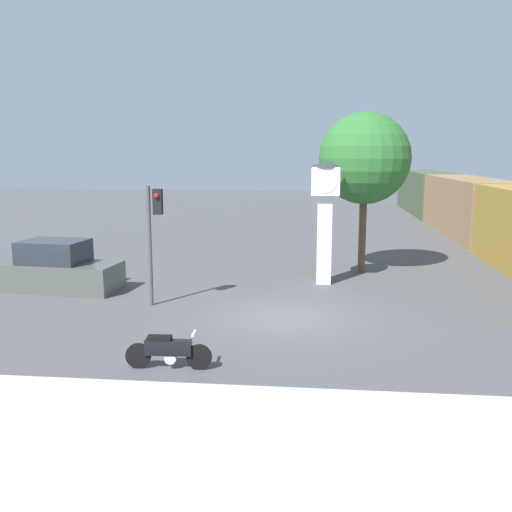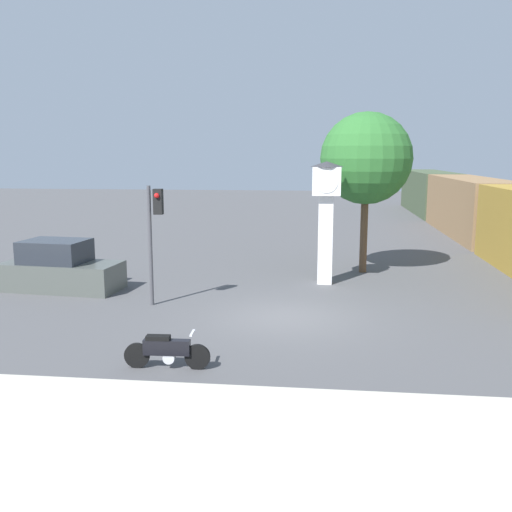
% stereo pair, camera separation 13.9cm
% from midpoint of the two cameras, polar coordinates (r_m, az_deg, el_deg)
% --- Properties ---
extents(ground_plane, '(120.00, 120.00, 0.00)m').
position_cam_midpoint_polar(ground_plane, '(17.17, 3.15, -6.15)').
color(ground_plane, '#4C4C4F').
extents(sidewalk_strip, '(36.00, 6.00, 0.10)m').
position_cam_midpoint_polar(sidewalk_strip, '(9.40, -0.16, -20.34)').
color(sidewalk_strip, '#BCB7A8').
rests_on(sidewalk_strip, ground_plane).
extents(motorcycle, '(1.98, 0.43, 0.87)m').
position_cam_midpoint_polar(motorcycle, '(13.26, -8.62, -9.35)').
color(motorcycle, black).
rests_on(motorcycle, ground_plane).
extents(clock_tower, '(1.23, 1.23, 4.56)m').
position_cam_midpoint_polar(clock_tower, '(21.29, 7.21, 5.26)').
color(clock_tower, white).
rests_on(clock_tower, ground_plane).
extents(freight_train, '(2.80, 39.58, 3.40)m').
position_cam_midpoint_polar(freight_train, '(36.76, 20.71, 4.65)').
color(freight_train, olive).
rests_on(freight_train, ground_plane).
extents(traffic_light, '(0.50, 0.35, 3.85)m').
position_cam_midpoint_polar(traffic_light, '(18.29, -9.92, 3.23)').
color(traffic_light, '#47474C').
rests_on(traffic_light, ground_plane).
extents(street_tree, '(3.68, 3.68, 6.49)m').
position_cam_midpoint_polar(street_tree, '(23.56, 11.14, 9.52)').
color(street_tree, brown).
rests_on(street_tree, ground_plane).
extents(parked_car, '(4.35, 2.18, 1.80)m').
position_cam_midpoint_polar(parked_car, '(21.59, -18.83, -1.25)').
color(parked_car, '#4C514C').
rests_on(parked_car, ground_plane).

